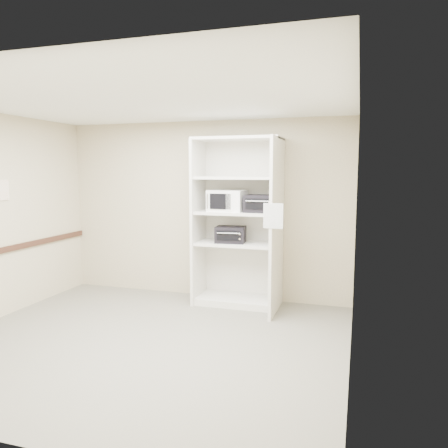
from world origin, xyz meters
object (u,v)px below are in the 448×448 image
(microwave, at_px, (227,201))
(toaster_oven_lower, at_px, (231,234))
(shelving_unit, at_px, (241,228))
(toaster_oven_upper, at_px, (261,204))

(microwave, distance_m, toaster_oven_lower, 0.49)
(shelving_unit, distance_m, toaster_oven_lower, 0.18)
(shelving_unit, relative_size, toaster_oven_upper, 5.67)
(microwave, relative_size, toaster_oven_upper, 1.19)
(shelving_unit, height_order, microwave, shelving_unit)
(shelving_unit, bearing_deg, toaster_oven_upper, -10.37)
(shelving_unit, height_order, toaster_oven_upper, shelving_unit)
(shelving_unit, xyz_separation_m, toaster_oven_upper, (0.30, -0.06, 0.36))
(shelving_unit, distance_m, toaster_oven_upper, 0.48)
(toaster_oven_lower, bearing_deg, shelving_unit, 12.98)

